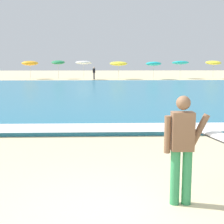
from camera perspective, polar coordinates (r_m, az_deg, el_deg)
ground_plane at (r=5.04m, az=0.83°, el=-17.57°), size 160.00×160.00×0.00m
sea at (r=23.82m, az=-1.39°, el=3.53°), size 120.00×28.00×0.14m
surf_foam at (r=10.53m, az=-0.68°, el=-2.71°), size 120.00×1.41×0.01m
surfer_with_board at (r=5.25m, az=14.84°, el=-4.81°), size 0.97×2.64×1.73m
beach_umbrella_0 at (r=44.39m, az=-14.10°, el=8.24°), size 2.15×2.15×2.35m
beach_umbrella_1 at (r=43.88m, az=-9.37°, el=8.52°), size 1.75×1.79×2.48m
beach_umbrella_2 at (r=41.28m, az=-4.96°, el=8.56°), size 2.05×2.07×2.40m
beach_umbrella_3 at (r=42.84m, az=1.16°, el=8.43°), size 2.29×2.32×2.33m
beach_umbrella_4 at (r=42.85m, az=7.25°, el=8.34°), size 1.99×2.01×2.30m
beach_umbrella_5 at (r=44.82m, az=11.81°, el=8.41°), size 2.22×2.24×2.42m
beach_umbrella_6 at (r=45.26m, az=17.24°, el=8.20°), size 2.01×2.05×2.46m
beachgoer_near_row_left at (r=42.03m, az=-3.15°, el=6.84°), size 0.32×0.20×1.58m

